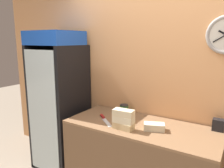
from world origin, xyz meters
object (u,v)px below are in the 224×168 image
object	(u,v)px
sandwich_flat_left	(154,127)
condiment_jar	(124,109)
sandwich_stack_middle	(123,119)
beverage_cooler	(62,95)
napkin_dispenser	(218,125)
sandwich_stack_top	(124,113)
sandwich_stack_bottom	(123,126)
chefs_knife	(104,119)

from	to	relation	value
sandwich_flat_left	condiment_jar	distance (m)	0.61
sandwich_stack_middle	sandwich_flat_left	world-z (taller)	sandwich_stack_middle
sandwich_flat_left	sandwich_stack_middle	bearing A→B (deg)	-153.49
beverage_cooler	condiment_jar	bearing A→B (deg)	11.53
condiment_jar	napkin_dispenser	distance (m)	1.08
sandwich_stack_middle	condiment_jar	bearing A→B (deg)	118.09
sandwich_stack_top	napkin_dispenser	bearing A→B (deg)	29.59
beverage_cooler	sandwich_stack_bottom	bearing A→B (deg)	-13.49
chefs_knife	sandwich_stack_bottom	bearing A→B (deg)	-20.93
beverage_cooler	condiment_jar	distance (m)	0.92
beverage_cooler	chefs_knife	world-z (taller)	beverage_cooler
sandwich_stack_middle	chefs_knife	distance (m)	0.36
sandwich_stack_top	chefs_knife	bearing A→B (deg)	159.07
sandwich_stack_bottom	sandwich_stack_middle	size ratio (longest dim) A/B	0.99
sandwich_stack_top	sandwich_flat_left	distance (m)	0.34
beverage_cooler	sandwich_stack_top	size ratio (longest dim) A/B	8.62
beverage_cooler	sandwich_stack_bottom	world-z (taller)	beverage_cooler
beverage_cooler	sandwich_flat_left	bearing A→B (deg)	-5.40
sandwich_stack_bottom	sandwich_flat_left	world-z (taller)	sandwich_flat_left
beverage_cooler	chefs_knife	xyz separation A→B (m)	(0.82, -0.15, -0.13)
chefs_knife	sandwich_flat_left	bearing A→B (deg)	1.55
beverage_cooler	napkin_dispenser	size ratio (longest dim) A/B	15.86
beverage_cooler	sandwich_stack_top	bearing A→B (deg)	-13.49
beverage_cooler	sandwich_stack_bottom	distance (m)	1.18
napkin_dispenser	condiment_jar	bearing A→B (deg)	-179.13
beverage_cooler	sandwich_flat_left	size ratio (longest dim) A/B	8.09
sandwich_stack_top	sandwich_stack_bottom	bearing A→B (deg)	180.00
sandwich_stack_middle	condiment_jar	distance (m)	0.52
beverage_cooler	chefs_knife	bearing A→B (deg)	-10.41
beverage_cooler	sandwich_flat_left	xyz separation A→B (m)	(1.42, -0.13, -0.11)
sandwich_stack_middle	sandwich_stack_bottom	bearing A→B (deg)	180.00
sandwich_stack_middle	napkin_dispenser	xyz separation A→B (m)	(0.84, 0.47, -0.04)
sandwich_stack_bottom	chefs_knife	bearing A→B (deg)	159.07
sandwich_stack_middle	sandwich_flat_left	distance (m)	0.32
sandwich_stack_bottom	condiment_jar	xyz separation A→B (m)	(-0.24, 0.46, 0.02)
condiment_jar	sandwich_stack_top	bearing A→B (deg)	-61.91
sandwich_flat_left	chefs_knife	xyz separation A→B (m)	(-0.60, -0.02, -0.03)
sandwich_stack_middle	chefs_knife	xyz separation A→B (m)	(-0.32, 0.12, -0.10)
sandwich_stack_bottom	sandwich_stack_top	size ratio (longest dim) A/B	0.98
sandwich_stack_middle	condiment_jar	size ratio (longest dim) A/B	2.01
sandwich_stack_bottom	sandwich_flat_left	xyz separation A→B (m)	(0.28, 0.14, 0.00)
sandwich_flat_left	sandwich_stack_bottom	bearing A→B (deg)	-153.49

